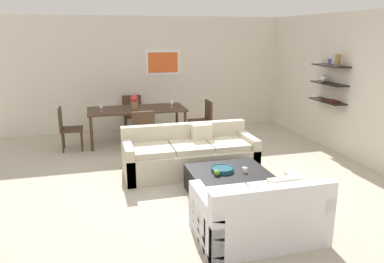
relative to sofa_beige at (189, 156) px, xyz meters
name	(u,v)px	position (x,y,z in m)	size (l,w,h in m)	color
ground_plane	(202,178)	(0.12, -0.34, -0.29)	(18.00, 18.00, 0.00)	#BCB29E
back_wall_unit	(173,73)	(0.42, 3.19, 1.06)	(8.40, 0.09, 2.70)	silver
right_wall_shelf_unit	(345,85)	(3.15, 0.27, 1.06)	(0.34, 8.20, 2.70)	silver
sofa_beige	(189,156)	(0.00, 0.00, 0.00)	(2.21, 0.90, 0.78)	beige
loveseat_white	(259,215)	(0.23, -2.29, 0.00)	(1.42, 0.90, 0.78)	white
coffee_table	(229,183)	(0.31, -1.10, -0.10)	(1.12, 0.97, 0.38)	black
decorative_bowl	(222,169)	(0.21, -1.08, 0.12)	(0.33, 0.33, 0.06)	navy
candle_jar	(245,170)	(0.50, -1.20, 0.12)	(0.07, 0.07, 0.07)	silver
apple_on_coffee_table	(217,173)	(0.08, -1.21, 0.13)	(0.09, 0.09, 0.09)	#669E2D
dining_table	(137,111)	(-0.63, 2.04, 0.39)	(2.06, 0.92, 0.75)	#422D1E
dining_chair_right_near	(204,118)	(0.81, 1.83, 0.21)	(0.44, 0.44, 0.88)	#422D1E
dining_chair_foot	(143,129)	(-0.63, 1.17, 0.21)	(0.44, 0.44, 0.88)	#422D1E
dining_chair_left_near	(67,126)	(-2.06, 1.83, 0.21)	(0.44, 0.44, 0.88)	#422D1E
dining_chair_head	(133,112)	(-0.63, 2.91, 0.21)	(0.44, 0.44, 0.88)	#422D1E
wine_glass_left_near	(101,106)	(-1.37, 1.93, 0.57)	(0.07, 0.07, 0.17)	silver
wine_glass_right_near	(172,102)	(0.11, 1.93, 0.59)	(0.08, 0.08, 0.18)	silver
wine_glass_head	(134,100)	(-0.63, 2.44, 0.58)	(0.08, 0.08, 0.17)	silver
centerpiece_vase	(134,102)	(-0.68, 2.00, 0.61)	(0.16, 0.16, 0.31)	olive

